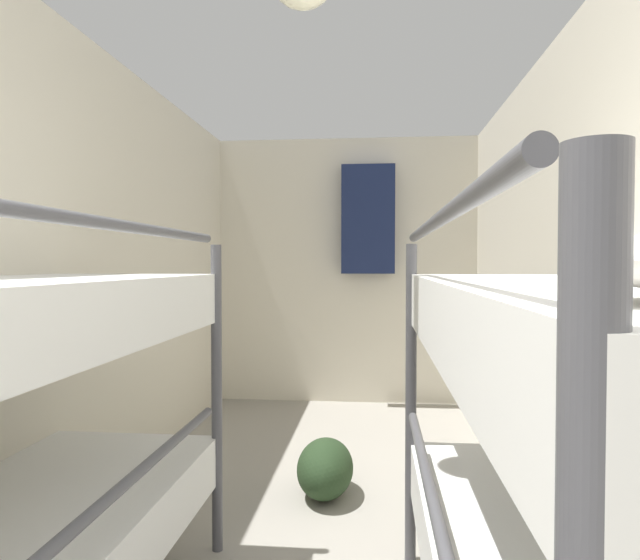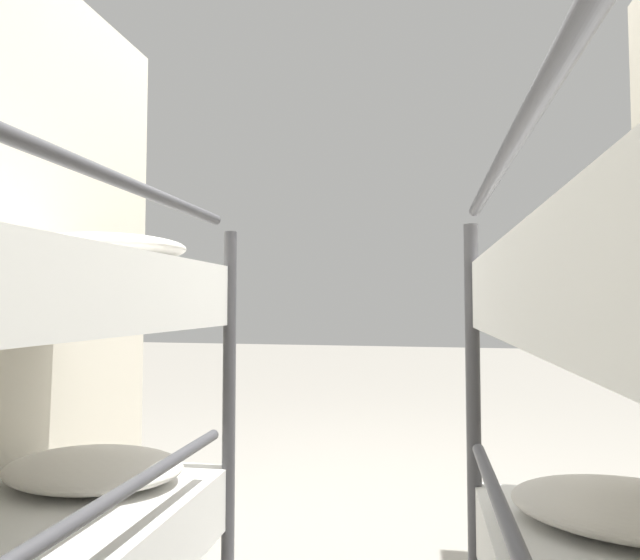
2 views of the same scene
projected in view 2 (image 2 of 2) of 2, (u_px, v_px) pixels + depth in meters
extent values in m
plane|color=gray|center=(366.00, 543.00, 2.13)|extent=(20.00, 20.00, 0.00)
cylinder|color=#4C4C51|center=(474.00, 431.00, 1.52)|extent=(0.04, 0.04, 1.27)
ellipsoid|color=silver|center=(631.00, 508.00, 1.23)|extent=(0.56, 0.40, 0.09)
ellipsoid|color=silver|center=(623.00, 236.00, 1.26)|extent=(0.56, 0.40, 0.09)
cylinder|color=#4C4C51|center=(544.00, 89.00, 0.62)|extent=(0.03, 1.65, 0.03)
cylinder|color=#4C4C51|center=(229.00, 419.00, 1.68)|extent=(0.04, 0.04, 1.27)
ellipsoid|color=silver|center=(94.00, 468.00, 1.53)|extent=(0.56, 0.40, 0.09)
ellipsoid|color=silver|center=(99.00, 249.00, 1.56)|extent=(0.56, 0.40, 0.09)
cylinder|color=#4C4C51|center=(3.00, 133.00, 0.78)|extent=(0.03, 1.65, 0.03)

